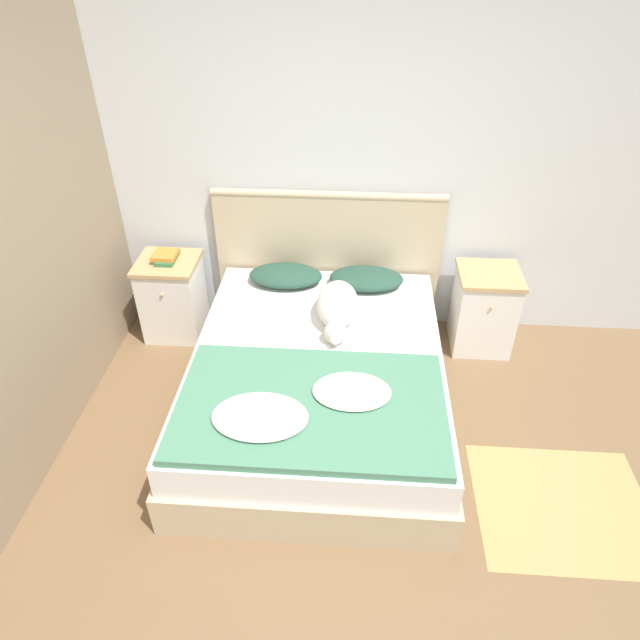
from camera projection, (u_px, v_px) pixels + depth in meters
The scene contains 13 objects.
ground_plane at pixel (323, 551), 2.95m from camera, with size 16.00×16.00×0.00m, color brown.
wall_back at pixel (344, 164), 3.93m from camera, with size 9.00×0.06×2.55m.
wall_side_left at pixel (33, 226), 3.16m from camera, with size 0.06×3.10×2.55m.
bed at pixel (318, 382), 3.66m from camera, with size 1.59×2.00×0.48m.
headboard at pixel (328, 258), 4.29m from camera, with size 1.67×0.06×1.10m.
nightstand_left at pixel (173, 297), 4.32m from camera, with size 0.44×0.43×0.63m.
nightstand_right at pixel (483, 309), 4.19m from camera, with size 0.44×0.43×0.63m.
pillow_left at pixel (286, 275), 4.14m from camera, with size 0.53×0.32×0.12m.
pillow_right at pixel (366, 278), 4.10m from camera, with size 0.53×0.32×0.12m.
quilt at pixel (309, 406), 3.09m from camera, with size 1.46×0.92×0.08m.
dog at pixel (338, 307), 3.74m from camera, with size 0.27×0.68×0.22m.
book_stack at pixel (166, 256), 4.14m from camera, with size 0.17×0.23×0.06m.
rug at pixel (563, 507), 3.17m from camera, with size 0.96×0.84×0.00m.
Camera 1 is at (0.11, -1.70, 2.70)m, focal length 32.00 mm.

